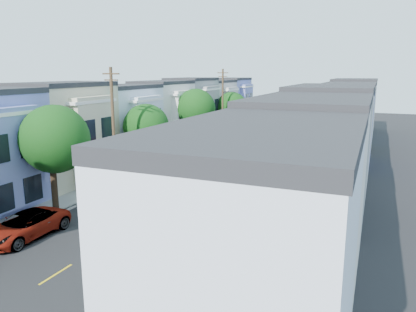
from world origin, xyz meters
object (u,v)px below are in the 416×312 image
at_px(fedex_truck, 193,182).
at_px(utility_pole_far, 223,105).
at_px(tree_d, 195,108).
at_px(tree_e, 231,108).
at_px(parked_right_d, 299,142).
at_px(tree_b, 54,139).
at_px(parked_left_d, 181,159).
at_px(parked_right_b, 219,212).
at_px(motorcycle, 144,289).
at_px(parked_left_b, 25,226).
at_px(lead_sedan, 229,172).
at_px(tree_far_r, 321,116).
at_px(parked_right_a, 192,236).
at_px(utility_pole_near, 113,128).
at_px(parked_left_c, 113,189).
at_px(parked_right_c, 288,152).
at_px(tree_c, 145,127).

bearing_deg(fedex_truck, utility_pole_far, 98.80).
xyz_separation_m(tree_d, fedex_truck, (8.23, -18.68, -3.54)).
height_order(tree_e, parked_right_d, tree_e).
xyz_separation_m(tree_b, parked_left_d, (1.40, 16.68, -4.58)).
distance_m(parked_right_b, parked_right_d, 29.14).
xyz_separation_m(tree_d, motorcycle, (11.36, -30.62, -5.03)).
relative_size(parked_left_b, parked_left_d, 1.24).
height_order(parked_right_b, motorcycle, parked_right_b).
xyz_separation_m(parked_right_d, motorcycle, (0.16, -38.76, -0.32)).
bearing_deg(lead_sedan, utility_pole_far, 119.33).
bearing_deg(fedex_truck, motorcycle, -82.84).
bearing_deg(tree_far_r, parked_left_d, -121.19).
bearing_deg(fedex_truck, parked_right_a, -73.06).
bearing_deg(lead_sedan, tree_d, 135.40).
height_order(utility_pole_near, parked_right_d, utility_pole_near).
height_order(tree_b, parked_left_c, tree_b).
distance_m(tree_b, parked_left_c, 6.49).
bearing_deg(utility_pole_far, parked_right_d, -6.55).
relative_size(utility_pole_near, parked_right_b, 2.31).
relative_size(tree_d, parked_right_a, 1.55).
distance_m(tree_b, lead_sedan, 16.19).
xyz_separation_m(parked_right_b, parked_right_d, (0.00, 29.14, -0.01)).
bearing_deg(parked_right_b, fedex_truck, 136.17).
distance_m(tree_far_r, motorcycle, 43.54).
distance_m(fedex_truck, parked_left_d, 13.81).
bearing_deg(parked_right_b, parked_right_c, 84.26).
xyz_separation_m(utility_pole_near, lead_sedan, (8.06, 6.42, -4.51)).
bearing_deg(tree_d, utility_pole_near, -89.99).
bearing_deg(lead_sedan, parked_right_c, 81.35).
bearing_deg(parked_right_a, lead_sedan, 99.35).
relative_size(parked_right_c, parked_right_d, 1.27).
bearing_deg(fedex_truck, tree_d, 106.26).
distance_m(tree_far_r, parked_left_d, 22.98).
bearing_deg(utility_pole_near, parked_right_c, 57.61).
distance_m(utility_pole_near, parked_right_d, 27.49).
distance_m(utility_pole_near, parked_left_b, 12.10).
bearing_deg(lead_sedan, fedex_truck, -81.88).
xyz_separation_m(fedex_truck, parked_right_b, (2.97, -2.33, -1.16)).
bearing_deg(parked_right_c, lead_sedan, -110.39).
height_order(tree_d, fedex_truck, tree_d).
relative_size(parked_left_d, parked_right_a, 0.89).
bearing_deg(parked_right_d, tree_e, 152.43).
bearing_deg(parked_left_c, parked_right_a, -26.53).
relative_size(tree_d, parked_right_d, 1.83).
xyz_separation_m(tree_c, parked_right_b, (11.20, -9.49, -3.87)).
bearing_deg(parked_right_a, tree_c, 126.86).
height_order(fedex_truck, parked_right_b, fedex_truck).
xyz_separation_m(utility_pole_far, parked_left_b, (1.40, -37.19, -4.38)).
bearing_deg(parked_right_d, tree_b, -113.50).
bearing_deg(tree_e, fedex_truck, -75.45).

